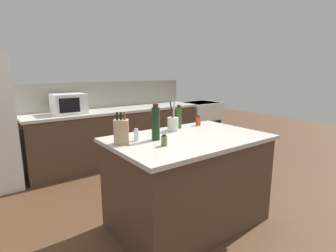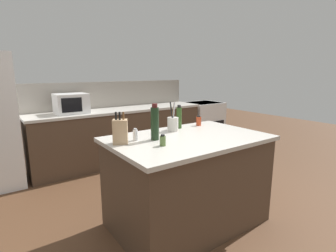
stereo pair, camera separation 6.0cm
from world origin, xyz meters
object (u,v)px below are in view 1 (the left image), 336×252
at_px(microwave, 69,104).
at_px(salt_shaker, 136,135).
at_px(knife_block, 121,132).
at_px(spice_jar_paprika, 198,121).
at_px(utensil_crock, 173,124).
at_px(wine_bottle, 156,123).
at_px(spice_jar_oregano, 164,141).
at_px(range_oven, 200,123).
at_px(olive_oil_bottle, 179,117).

distance_m(microwave, salt_shaker, 2.02).
distance_m(knife_block, spice_jar_paprika, 1.14).
bearing_deg(spice_jar_paprika, microwave, 118.01).
relative_size(knife_block, utensil_crock, 0.91).
height_order(wine_bottle, spice_jar_paprika, wine_bottle).
height_order(utensil_crock, salt_shaker, utensil_crock).
bearing_deg(spice_jar_oregano, microwave, 93.38).
xyz_separation_m(knife_block, spice_jar_oregano, (0.27, -0.28, -0.07)).
relative_size(range_oven, wine_bottle, 2.66).
bearing_deg(olive_oil_bottle, spice_jar_oregano, -138.69).
distance_m(spice_jar_paprika, salt_shaker, 0.97).
xyz_separation_m(spice_jar_oregano, spice_jar_paprika, (0.84, 0.47, 0.01)).
bearing_deg(utensil_crock, spice_jar_paprika, 7.42).
bearing_deg(microwave, utensil_crock, -73.75).
xyz_separation_m(range_oven, salt_shaker, (-2.75, -2.02, 0.53)).
bearing_deg(salt_shaker, spice_jar_oregano, -69.75).
bearing_deg(spice_jar_oregano, spice_jar_paprika, 29.24).
height_order(spice_jar_paprika, salt_shaker, spice_jar_paprika).
xyz_separation_m(spice_jar_oregano, salt_shaker, (-0.11, 0.30, 0.01)).
xyz_separation_m(range_oven, microwave, (-2.77, 0.00, 0.62)).
height_order(microwave, salt_shaker, microwave).
xyz_separation_m(utensil_crock, spice_jar_paprika, (0.43, 0.06, -0.03)).
xyz_separation_m(wine_bottle, olive_oil_bottle, (0.50, 0.28, -0.04)).
bearing_deg(spice_jar_oregano, wine_bottle, 75.39).
distance_m(microwave, spice_jar_oregano, 2.32).
relative_size(microwave, wine_bottle, 1.37).
height_order(olive_oil_bottle, spice_jar_paprika, olive_oil_bottle).
xyz_separation_m(wine_bottle, spice_jar_paprika, (0.79, 0.26, -0.11)).
distance_m(olive_oil_bottle, salt_shaker, 0.70).
distance_m(utensil_crock, olive_oil_bottle, 0.17).
relative_size(range_oven, microwave, 1.94).
distance_m(range_oven, microwave, 2.84).
distance_m(microwave, spice_jar_paprika, 2.09).
relative_size(olive_oil_bottle, spice_jar_paprika, 2.22).
height_order(knife_block, spice_jar_oregano, knife_block).
bearing_deg(spice_jar_paprika, spice_jar_oregano, -150.76).
relative_size(microwave, olive_oil_bottle, 1.77).
relative_size(knife_block, olive_oil_bottle, 1.08).
relative_size(spice_jar_oregano, spice_jar_paprika, 0.84).
relative_size(range_oven, spice_jar_oregano, 9.05).
xyz_separation_m(utensil_crock, salt_shaker, (-0.53, -0.12, -0.03)).
xyz_separation_m(range_oven, utensil_crock, (-2.22, -1.90, 0.56)).
relative_size(microwave, utensil_crock, 1.48).
xyz_separation_m(knife_block, salt_shaker, (0.16, 0.02, -0.06)).
relative_size(spice_jar_paprika, salt_shaker, 1.04).
relative_size(microwave, spice_jar_paprika, 3.93).
distance_m(microwave, wine_bottle, 2.11).
relative_size(spice_jar_oregano, salt_shaker, 0.87).
bearing_deg(spice_jar_paprika, range_oven, 45.77).
xyz_separation_m(wine_bottle, salt_shaker, (-0.17, 0.08, -0.11)).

